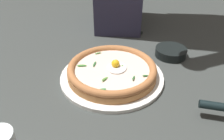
% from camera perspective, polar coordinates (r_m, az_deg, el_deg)
% --- Properties ---
extents(ground_plane, '(2.40, 2.40, 0.03)m').
position_cam_1_polar(ground_plane, '(0.75, -3.03, -4.47)').
color(ground_plane, '#373C3A').
rests_on(ground_plane, ground).
extents(pizza_plate, '(0.34, 0.34, 0.01)m').
position_cam_1_polar(pizza_plate, '(0.76, 0.00, -1.61)').
color(pizza_plate, white).
rests_on(pizza_plate, ground).
extents(pizza, '(0.29, 0.29, 0.05)m').
position_cam_1_polar(pizza, '(0.75, 0.01, 0.00)').
color(pizza, '#B3743F').
rests_on(pizza, pizza_plate).
extents(side_bowl, '(0.12, 0.12, 0.03)m').
position_cam_1_polar(side_bowl, '(0.91, 14.31, 4.32)').
color(side_bowl, black).
rests_on(side_bowl, ground).
extents(table_knife, '(0.16, 0.19, 0.01)m').
position_cam_1_polar(table_knife, '(1.11, 4.09, 10.21)').
color(table_knife, silver).
rests_on(table_knife, ground).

